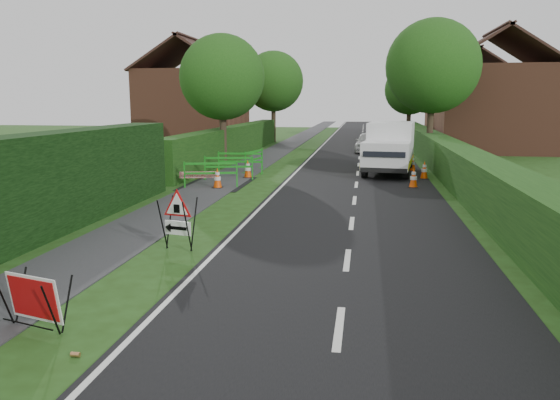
{
  "coord_description": "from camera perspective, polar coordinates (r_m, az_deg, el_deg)",
  "views": [
    {
      "loc": [
        2.8,
        -10.01,
        3.27
      ],
      "look_at": [
        0.79,
        2.9,
        0.9
      ],
      "focal_mm": 35.0,
      "sensor_mm": 36.0,
      "label": 1
    }
  ],
  "objects": [
    {
      "name": "traffic_cone_0",
      "position": [
        21.46,
        13.79,
        2.29
      ],
      "size": [
        0.38,
        0.38,
        0.79
      ],
      "color": "black",
      "rests_on": "ground"
    },
    {
      "name": "ped_barrier_1",
      "position": [
        23.1,
        -5.39,
        3.68
      ],
      "size": [
        2.09,
        0.7,
        1.0
      ],
      "rotation": [
        0.0,
        0.0,
        0.17
      ],
      "color": "#18841A",
      "rests_on": "ground"
    },
    {
      "name": "red_rect_sign",
      "position": [
        8.7,
        -24.34,
        -9.41
      ],
      "size": [
        1.07,
        0.81,
        0.82
      ],
      "rotation": [
        0.0,
        0.0,
        -0.27
      ],
      "color": "black",
      "rests_on": "ground"
    },
    {
      "name": "tree_nw",
      "position": [
        29.0,
        -6.07,
        12.63
      ],
      "size": [
        4.4,
        4.4,
        6.7
      ],
      "color": "#2D2116",
      "rests_on": "ground"
    },
    {
      "name": "works_van",
      "position": [
        25.43,
        11.38,
        5.47
      ],
      "size": [
        2.58,
        5.26,
        2.31
      ],
      "rotation": [
        0.0,
        0.0,
        -0.12
      ],
      "color": "silver",
      "rests_on": "ground"
    },
    {
      "name": "hedge_east",
      "position": [
        26.48,
        16.85,
        2.75
      ],
      "size": [
        1.2,
        50.0,
        1.5
      ],
      "primitive_type": "cube",
      "color": "#14380F",
      "rests_on": "ground"
    },
    {
      "name": "triangle_sign",
      "position": [
        12.17,
        -10.81,
        -1.56
      ],
      "size": [
        0.95,
        0.95,
        1.16
      ],
      "rotation": [
        0.0,
        0.0,
        -0.22
      ],
      "color": "black",
      "rests_on": "ground"
    },
    {
      "name": "house_west",
      "position": [
        42.01,
        -9.0,
        9.65
      ],
      "size": [
        7.5,
        7.4,
        7.88
      ],
      "color": "brown",
      "rests_on": "ground"
    },
    {
      "name": "ped_barrier_2",
      "position": [
        25.0,
        -4.19,
        4.2
      ],
      "size": [
        2.08,
        0.46,
        1.0
      ],
      "rotation": [
        0.0,
        0.0,
        0.05
      ],
      "color": "#18841A",
      "rests_on": "ground"
    },
    {
      "name": "traffic_cone_1",
      "position": [
        24.0,
        14.85,
        3.06
      ],
      "size": [
        0.38,
        0.38,
        0.79
      ],
      "color": "black",
      "rests_on": "ground"
    },
    {
      "name": "tree_fw",
      "position": [
        44.66,
        -0.69,
        12.28
      ],
      "size": [
        4.8,
        4.8,
        7.24
      ],
      "color": "#2D2116",
      "rests_on": "ground"
    },
    {
      "name": "redwhite_plank",
      "position": [
        21.51,
        -8.45,
        1.43
      ],
      "size": [
        1.46,
        0.42,
        0.25
      ],
      "primitive_type": "cube",
      "rotation": [
        0.0,
        0.0,
        0.26
      ],
      "color": "red",
      "rests_on": "ground"
    },
    {
      "name": "ped_barrier_0",
      "position": [
        21.1,
        -7.25,
        3.02
      ],
      "size": [
        2.08,
        0.85,
        1.0
      ],
      "rotation": [
        0.0,
        0.0,
        0.25
      ],
      "color": "#18841A",
      "rests_on": "ground"
    },
    {
      "name": "hatchback_car",
      "position": [
        35.91,
        9.19,
        5.98
      ],
      "size": [
        1.75,
        3.93,
        1.31
      ],
      "primitive_type": "imported",
      "rotation": [
        0.0,
        0.0,
        -0.05
      ],
      "color": "silver",
      "rests_on": "ground"
    },
    {
      "name": "traffic_cone_3",
      "position": [
        20.88,
        -6.55,
        2.3
      ],
      "size": [
        0.38,
        0.38,
        0.79
      ],
      "color": "black",
      "rests_on": "ground"
    },
    {
      "name": "house_east_a",
      "position": [
        38.89,
        21.32,
        9.04
      ],
      "size": [
        7.5,
        7.4,
        7.88
      ],
      "color": "brown",
      "rests_on": "ground"
    },
    {
      "name": "footpath",
      "position": [
        45.5,
        1.53,
        6.17
      ],
      "size": [
        2.0,
        90.0,
        0.02
      ],
      "primitive_type": "cube",
      "color": "#2D2D30",
      "rests_on": "ground"
    },
    {
      "name": "hedge_west_far",
      "position": [
        33.11,
        -4.81,
        4.58
      ],
      "size": [
        1.0,
        24.0,
        1.8
      ],
      "primitive_type": "cube",
      "color": "#14380F",
      "rests_on": "ground"
    },
    {
      "name": "house_east_b",
      "position": [
        52.82,
        19.17,
        9.32
      ],
      "size": [
        7.5,
        7.4,
        7.88
      ],
      "color": "brown",
      "rests_on": "ground"
    },
    {
      "name": "traffic_cone_2",
      "position": [
        26.67,
        13.66,
        3.8
      ],
      "size": [
        0.38,
        0.38,
        0.79
      ],
      "color": "black",
      "rests_on": "ground"
    },
    {
      "name": "traffic_cone_4",
      "position": [
        23.62,
        -3.38,
        3.27
      ],
      "size": [
        0.38,
        0.38,
        0.79
      ],
      "color": "black",
      "rests_on": "ground"
    },
    {
      "name": "road_surface",
      "position": [
        45.13,
        8.52,
        6.02
      ],
      "size": [
        6.0,
        90.0,
        0.02
      ],
      "primitive_type": "cube",
      "color": "black",
      "rests_on": "ground"
    },
    {
      "name": "ground",
      "position": [
        10.9,
        -6.5,
        -7.23
      ],
      "size": [
        120.0,
        120.0,
        0.0
      ],
      "primitive_type": "plane",
      "color": "#203F12",
      "rests_on": "ground"
    },
    {
      "name": "tree_ne",
      "position": [
        32.27,
        15.69,
        13.3
      ],
      "size": [
        5.2,
        5.2,
        7.79
      ],
      "color": "#2D2116",
      "rests_on": "ground"
    },
    {
      "name": "tree_fe",
      "position": [
        48.16,
        13.42,
        11.14
      ],
      "size": [
        4.2,
        4.2,
        6.33
      ],
      "color": "#2D2116",
      "rests_on": "ground"
    },
    {
      "name": "litter_can",
      "position": [
        7.82,
        -20.58,
        -15.11
      ],
      "size": [
        0.12,
        0.07,
        0.07
      ],
      "primitive_type": "cylinder",
      "rotation": [
        0.0,
        1.57,
        0.0
      ],
      "color": "#BF7F4C",
      "rests_on": "ground"
    },
    {
      "name": "ped_barrier_3",
      "position": [
        25.92,
        -2.74,
        4.43
      ],
      "size": [
        0.76,
        2.09,
        1.0
      ],
      "rotation": [
        0.0,
        0.0,
        1.37
      ],
      "color": "#18841A",
      "rests_on": "ground"
    }
  ]
}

